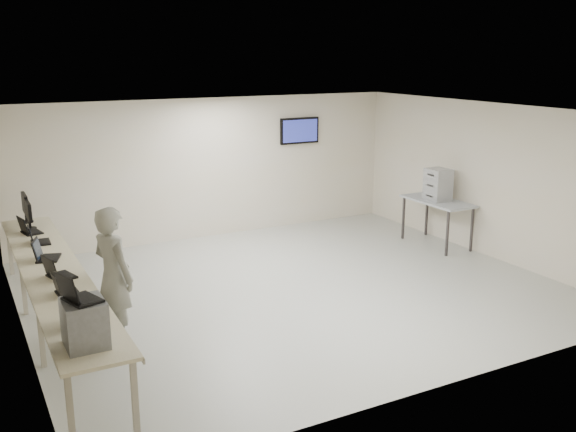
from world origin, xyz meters
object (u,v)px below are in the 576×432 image
workbench (54,275)px  side_table (438,204)px  soldier (114,277)px  equipment_box (85,323)px

workbench → side_table: bearing=6.5°
workbench → soldier: soldier is taller
equipment_box → side_table: (7.25, 3.31, -0.31)m
workbench → equipment_box: size_ratio=13.01×
side_table → equipment_box: bearing=-155.5°
workbench → soldier: (0.63, -0.68, 0.08)m
workbench → equipment_box: 2.52m
side_table → soldier: bearing=-167.2°
soldier → side_table: size_ratio=1.22×
soldier → side_table: 6.73m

